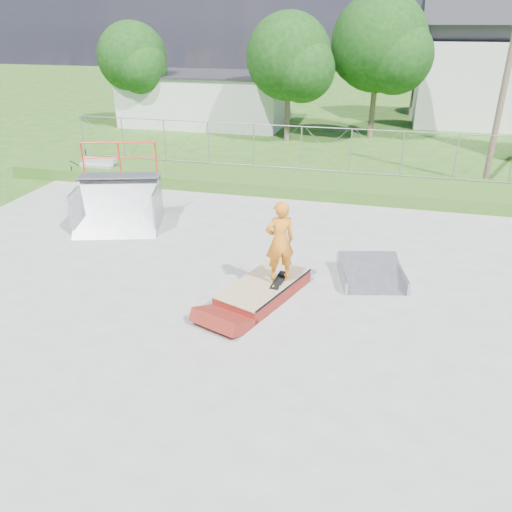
{
  "coord_description": "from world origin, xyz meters",
  "views": [
    {
      "loc": [
        3.13,
        -9.65,
        6.17
      ],
      "look_at": [
        0.55,
        0.7,
        1.1
      ],
      "focal_mm": 35.0,
      "sensor_mm": 36.0,
      "label": 1
    }
  ],
  "objects_px": {
    "grind_box": "(264,289)",
    "flat_bank_ramp": "(372,274)",
    "quarter_pipe": "(116,190)",
    "skater": "(280,244)"
  },
  "relations": [
    {
      "from": "grind_box",
      "to": "flat_bank_ramp",
      "type": "relative_size",
      "value": 1.67
    },
    {
      "from": "grind_box",
      "to": "flat_bank_ramp",
      "type": "height_order",
      "value": "flat_bank_ramp"
    },
    {
      "from": "flat_bank_ramp",
      "to": "skater",
      "type": "relative_size",
      "value": 0.85
    },
    {
      "from": "quarter_pipe",
      "to": "flat_bank_ramp",
      "type": "bearing_deg",
      "value": -29.1
    },
    {
      "from": "quarter_pipe",
      "to": "flat_bank_ramp",
      "type": "distance_m",
      "value": 8.37
    },
    {
      "from": "grind_box",
      "to": "quarter_pipe",
      "type": "xyz_separation_m",
      "value": [
        -5.57,
        3.18,
        1.1
      ]
    },
    {
      "from": "quarter_pipe",
      "to": "skater",
      "type": "relative_size",
      "value": 1.32
    },
    {
      "from": "flat_bank_ramp",
      "to": "grind_box",
      "type": "bearing_deg",
      "value": -164.59
    },
    {
      "from": "grind_box",
      "to": "flat_bank_ramp",
      "type": "xyz_separation_m",
      "value": [
        2.53,
        1.39,
        0.05
      ]
    },
    {
      "from": "grind_box",
      "to": "flat_bank_ramp",
      "type": "bearing_deg",
      "value": 49.0
    }
  ]
}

